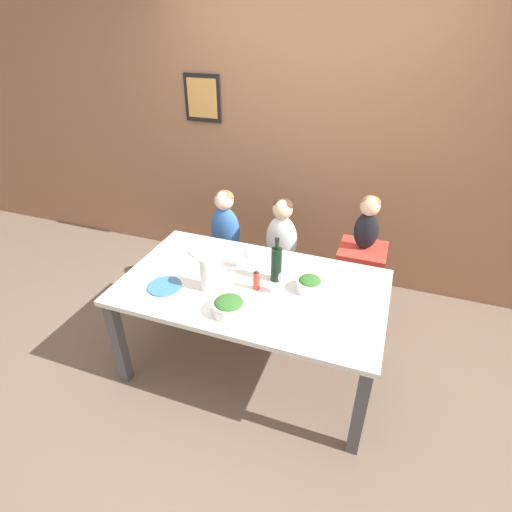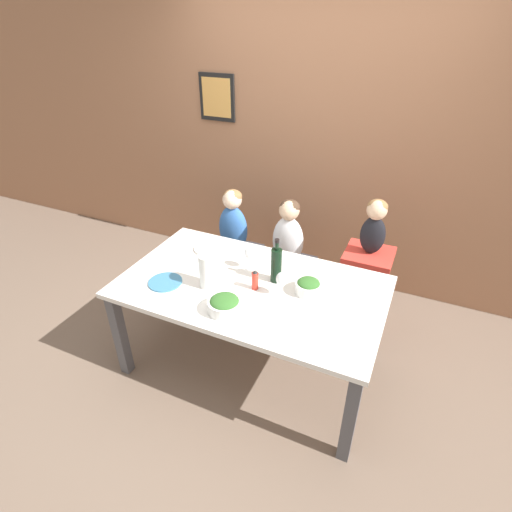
{
  "view_description": "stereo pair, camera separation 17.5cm",
  "coord_description": "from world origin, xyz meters",
  "px_view_note": "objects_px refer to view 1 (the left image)",
  "views": [
    {
      "loc": [
        0.75,
        -1.99,
        2.25
      ],
      "look_at": [
        0.0,
        0.07,
        0.9
      ],
      "focal_mm": 28.0,
      "sensor_mm": 36.0,
      "label": 1
    },
    {
      "loc": [
        0.91,
        -1.93,
        2.25
      ],
      "look_at": [
        0.0,
        0.07,
        0.9
      ],
      "focal_mm": 28.0,
      "sensor_mm": 36.0,
      "label": 2
    }
  ],
  "objects_px": {
    "chair_right_highchair": "(361,265)",
    "wine_bottle": "(276,264)",
    "chair_far_left": "(227,258)",
    "chair_far_center": "(280,268)",
    "salad_bowl_small": "(310,284)",
    "dinner_plate_back_left": "(204,251)",
    "person_baby_right": "(368,219)",
    "paper_towel_roll": "(208,273)",
    "salad_bowl_large": "(229,306)",
    "person_child_center": "(282,231)",
    "dinner_plate_front_left": "(165,286)",
    "wine_glass_far": "(248,254)",
    "wine_glass_near": "(283,279)",
    "person_child_left": "(225,221)"
  },
  "relations": [
    {
      "from": "chair_right_highchair",
      "to": "wine_bottle",
      "type": "height_order",
      "value": "wine_bottle"
    },
    {
      "from": "chair_far_left",
      "to": "chair_far_center",
      "type": "relative_size",
      "value": 1.0
    },
    {
      "from": "salad_bowl_small",
      "to": "dinner_plate_back_left",
      "type": "height_order",
      "value": "salad_bowl_small"
    },
    {
      "from": "person_baby_right",
      "to": "paper_towel_roll",
      "type": "xyz_separation_m",
      "value": [
        -0.87,
        -0.89,
        -0.12
      ]
    },
    {
      "from": "salad_bowl_large",
      "to": "person_baby_right",
      "type": "bearing_deg",
      "value": 58.46
    },
    {
      "from": "person_child_center",
      "to": "dinner_plate_front_left",
      "type": "xyz_separation_m",
      "value": [
        -0.5,
        -0.98,
        -0.01
      ]
    },
    {
      "from": "chair_far_center",
      "to": "salad_bowl_small",
      "type": "bearing_deg",
      "value": -60.25
    },
    {
      "from": "chair_far_left",
      "to": "wine_glass_far",
      "type": "xyz_separation_m",
      "value": [
        0.43,
        -0.58,
        0.46
      ]
    },
    {
      "from": "person_baby_right",
      "to": "dinner_plate_back_left",
      "type": "distance_m",
      "value": 1.23
    },
    {
      "from": "wine_bottle",
      "to": "salad_bowl_small",
      "type": "xyz_separation_m",
      "value": [
        0.24,
        -0.04,
        -0.08
      ]
    },
    {
      "from": "chair_far_center",
      "to": "wine_glass_near",
      "type": "distance_m",
      "value": 0.94
    },
    {
      "from": "chair_far_left",
      "to": "dinner_plate_front_left",
      "type": "bearing_deg",
      "value": -89.89
    },
    {
      "from": "person_child_center",
      "to": "wine_glass_far",
      "type": "bearing_deg",
      "value": -97.03
    },
    {
      "from": "wine_glass_near",
      "to": "salad_bowl_large",
      "type": "distance_m",
      "value": 0.38
    },
    {
      "from": "paper_towel_roll",
      "to": "salad_bowl_large",
      "type": "bearing_deg",
      "value": -39.82
    },
    {
      "from": "chair_far_center",
      "to": "chair_right_highchair",
      "type": "distance_m",
      "value": 0.68
    },
    {
      "from": "dinner_plate_back_left",
      "to": "wine_bottle",
      "type": "bearing_deg",
      "value": -15.47
    },
    {
      "from": "salad_bowl_large",
      "to": "salad_bowl_small",
      "type": "height_order",
      "value": "same"
    },
    {
      "from": "chair_far_left",
      "to": "wine_glass_far",
      "type": "bearing_deg",
      "value": -53.53
    },
    {
      "from": "wine_glass_near",
      "to": "wine_glass_far",
      "type": "distance_m",
      "value": 0.38
    },
    {
      "from": "chair_far_left",
      "to": "person_baby_right",
      "type": "bearing_deg",
      "value": 0.08
    },
    {
      "from": "chair_right_highchair",
      "to": "dinner_plate_front_left",
      "type": "distance_m",
      "value": 1.52
    },
    {
      "from": "chair_right_highchair",
      "to": "person_baby_right",
      "type": "height_order",
      "value": "person_baby_right"
    },
    {
      "from": "chair_right_highchair",
      "to": "person_child_left",
      "type": "distance_m",
      "value": 1.17
    },
    {
      "from": "salad_bowl_small",
      "to": "wine_glass_near",
      "type": "bearing_deg",
      "value": -146.3
    },
    {
      "from": "chair_far_center",
      "to": "paper_towel_roll",
      "type": "bearing_deg",
      "value": -104.01
    },
    {
      "from": "wine_bottle",
      "to": "dinner_plate_front_left",
      "type": "xyz_separation_m",
      "value": [
        -0.66,
        -0.33,
        -0.12
      ]
    },
    {
      "from": "paper_towel_roll",
      "to": "wine_glass_far",
      "type": "relative_size",
      "value": 1.36
    },
    {
      "from": "salad_bowl_small",
      "to": "dinner_plate_back_left",
      "type": "xyz_separation_m",
      "value": [
        -0.85,
        0.21,
        -0.04
      ]
    },
    {
      "from": "wine_bottle",
      "to": "paper_towel_roll",
      "type": "distance_m",
      "value": 0.45
    },
    {
      "from": "wine_bottle",
      "to": "salad_bowl_small",
      "type": "height_order",
      "value": "wine_bottle"
    },
    {
      "from": "wine_glass_near",
      "to": "chair_far_center",
      "type": "bearing_deg",
      "value": 107.25
    },
    {
      "from": "dinner_plate_back_left",
      "to": "wine_glass_far",
      "type": "bearing_deg",
      "value": -15.08
    },
    {
      "from": "person_child_center",
      "to": "dinner_plate_back_left",
      "type": "xyz_separation_m",
      "value": [
        -0.46,
        -0.48,
        -0.01
      ]
    },
    {
      "from": "dinner_plate_back_left",
      "to": "salad_bowl_small",
      "type": "bearing_deg",
      "value": -13.77
    },
    {
      "from": "person_child_left",
      "to": "salad_bowl_large",
      "type": "bearing_deg",
      "value": -64.99
    },
    {
      "from": "chair_right_highchair",
      "to": "dinner_plate_back_left",
      "type": "height_order",
      "value": "dinner_plate_back_left"
    },
    {
      "from": "chair_right_highchair",
      "to": "salad_bowl_large",
      "type": "bearing_deg",
      "value": -121.58
    },
    {
      "from": "wine_glass_near",
      "to": "person_child_center",
      "type": "bearing_deg",
      "value": 107.23
    },
    {
      "from": "wine_glass_far",
      "to": "dinner_plate_back_left",
      "type": "height_order",
      "value": "wine_glass_far"
    },
    {
      "from": "chair_far_center",
      "to": "person_child_center",
      "type": "relative_size",
      "value": 0.79
    },
    {
      "from": "wine_bottle",
      "to": "wine_glass_far",
      "type": "xyz_separation_m",
      "value": [
        -0.23,
        0.07,
        -0.01
      ]
    },
    {
      "from": "person_child_center",
      "to": "dinner_plate_front_left",
      "type": "distance_m",
      "value": 1.1
    },
    {
      "from": "person_baby_right",
      "to": "wine_bottle",
      "type": "xyz_separation_m",
      "value": [
        -0.5,
        -0.65,
        -0.1
      ]
    },
    {
      "from": "chair_right_highchair",
      "to": "wine_bottle",
      "type": "bearing_deg",
      "value": -127.52
    },
    {
      "from": "chair_far_left",
      "to": "wine_bottle",
      "type": "relative_size",
      "value": 1.41
    },
    {
      "from": "chair_far_center",
      "to": "salad_bowl_small",
      "type": "height_order",
      "value": "salad_bowl_small"
    },
    {
      "from": "wine_glass_near",
      "to": "salad_bowl_large",
      "type": "bearing_deg",
      "value": -131.23
    },
    {
      "from": "chair_right_highchair",
      "to": "wine_glass_far",
      "type": "distance_m",
      "value": 0.97
    },
    {
      "from": "wine_glass_far",
      "to": "dinner_plate_back_left",
      "type": "distance_m",
      "value": 0.42
    }
  ]
}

